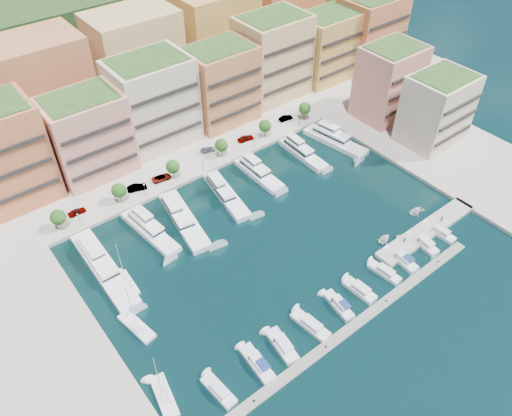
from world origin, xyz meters
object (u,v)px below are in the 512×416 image
object	(u,v)px
car_5	(286,118)
yacht_2	(182,217)
cruiser_4	(339,305)
car_0	(77,212)
cruiser_0	(219,391)
yacht_1	(149,229)
yacht_4	(258,172)
sailboat_0	(165,397)
yacht_5	(301,151)
tender_2	(416,211)
yacht_6	(333,139)
lamppost_2	(203,162)
cruiser_5	(360,290)
cruiser_7	(403,260)
person_0	(404,240)
tree_0	(58,217)
lamppost_0	(79,218)
cruiser_2	(282,346)
tender_1	(398,236)
yacht_3	(225,193)
lamppost_3	(254,139)
lamppost_4	(300,118)
cruiser_6	(384,272)
tender_3	(423,210)
car_3	(208,149)
person_1	(441,219)
sailboat_1	(137,327)
car_4	(246,138)
lamppost_1	(145,188)
car_1	(137,187)
yacht_0	(102,265)
cruiser_3	(311,325)
cruiser_8	(424,244)
car_2	(162,178)
cruiser_1	(257,363)
tree_3	(221,145)
tree_1	(119,190)

from	to	relation	value
car_5	yacht_2	bearing A→B (deg)	117.16
cruiser_4	car_0	world-z (taller)	car_0
cruiser_0	car_0	bearing A→B (deg)	90.90
yacht_1	car_5	bearing A→B (deg)	15.80
yacht_4	sailboat_0	bearing A→B (deg)	-143.02
yacht_5	tender_2	bearing A→B (deg)	-79.86
yacht_4	yacht_6	xyz separation A→B (m)	(27.83, -1.60, 0.12)
lamppost_2	cruiser_5	bearing A→B (deg)	-86.36
cruiser_7	person_0	bearing A→B (deg)	37.52
tree_0	lamppost_0	distance (m)	4.70
cruiser_2	tender_1	bearing A→B (deg)	7.62
cruiser_2	cruiser_7	distance (m)	36.51
tree_0	yacht_3	bearing A→B (deg)	-19.63
lamppost_3	cruiser_4	xyz separation A→B (m)	(-20.92, -55.81, -3.26)
tree_0	sailboat_0	distance (m)	53.05
lamppost_4	person_0	distance (m)	54.45
cruiser_6	tender_3	world-z (taller)	cruiser_6
cruiser_7	car_3	size ratio (longest dim) A/B	1.82
tender_2	person_1	xyz separation A→B (m)	(1.10, -6.49, 1.42)
sailboat_1	car_4	xyz separation A→B (m)	(57.15, 38.17, 1.54)
lamppost_1	car_1	distance (m)	4.37
yacht_0	car_1	distance (m)	26.64
tender_1	cruiser_3	bearing A→B (deg)	110.27
cruiser_0	cruiser_3	world-z (taller)	same
yacht_1	cruiser_4	size ratio (longest dim) A/B	2.37
cruiser_8	car_2	bearing A→B (deg)	121.98
lamppost_0	car_1	world-z (taller)	lamppost_0
cruiser_1	tree_3	bearing A→B (deg)	60.47
cruiser_6	sailboat_0	size ratio (longest dim) A/B	0.62
tree_0	car_2	xyz separation A→B (m)	(28.81, 1.23, -3.00)
lamppost_3	lamppost_4	xyz separation A→B (m)	(18.00, 0.00, 0.00)
yacht_0	cruiser_5	xyz separation A→B (m)	(41.11, -41.04, -0.66)
cruiser_2	tender_3	size ratio (longest dim) A/B	5.88
lamppost_0	yacht_2	distance (m)	24.80
person_1	cruiser_7	bearing A→B (deg)	-23.37
tree_3	cruiser_4	world-z (taller)	tree_3
yacht_3	cruiser_6	distance (m)	45.95
lamppost_4	yacht_0	bearing A→B (deg)	-168.66
lamppost_3	cruiser_4	distance (m)	59.69
tree_3	car_5	world-z (taller)	tree_3
cruiser_2	sailboat_0	xyz separation A→B (m)	(-23.70, 5.28, -0.24)
sailboat_1	tender_1	distance (m)	64.36
tree_1	car_5	bearing A→B (deg)	2.92
tender_3	car_5	bearing A→B (deg)	-22.55
car_4	person_0	world-z (taller)	car_4
lamppost_1	lamppost_2	bearing A→B (deg)	0.00
cruiser_1	cruiser_6	distance (m)	36.55
tender_2	car_1	distance (m)	73.05
cruiser_3	cruiser_4	distance (m)	8.09
lamppost_3	cruiser_5	distance (m)	57.72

